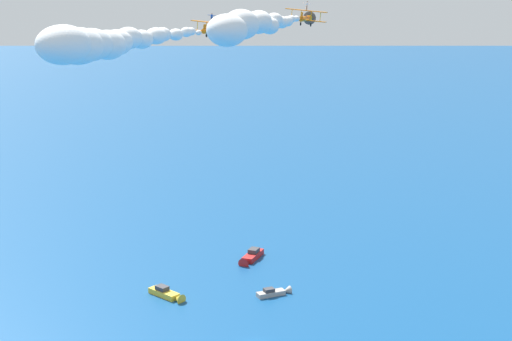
% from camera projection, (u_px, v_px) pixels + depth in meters
% --- Properties ---
extents(motorboat_inshore, '(9.17, 9.56, 3.06)m').
position_uv_depth(motorboat_inshore, '(251.00, 257.00, 186.94)').
color(motorboat_inshore, '#B21E1E').
rests_on(motorboat_inshore, ground_plane).
extents(motorboat_offshore, '(7.98, 2.43, 2.29)m').
position_uv_depth(motorboat_offshore, '(275.00, 292.00, 165.29)').
color(motorboat_offshore, '#9E9993').
rests_on(motorboat_offshore, ground_plane).
extents(motorboat_trailing, '(6.46, 9.66, 2.78)m').
position_uv_depth(motorboat_trailing, '(168.00, 294.00, 163.83)').
color(motorboat_trailing, gold).
rests_on(motorboat_trailing, ground_plane).
extents(biplane_lead, '(6.56, 6.77, 3.63)m').
position_uv_depth(biplane_lead, '(211.00, 30.00, 130.86)').
color(biplane_lead, orange).
extents(wingwalker_lead, '(1.24, 1.00, 1.53)m').
position_uv_depth(wingwalker_lead, '(212.00, 17.00, 130.33)').
color(wingwalker_lead, '#1E4CB2').
extents(smoke_trail_lead, '(32.47, 40.92, 5.23)m').
position_uv_depth(smoke_trail_lead, '(99.00, 43.00, 93.16)').
color(smoke_trail_lead, white).
extents(biplane_wingman, '(6.56, 6.77, 3.63)m').
position_uv_depth(biplane_wingman, '(306.00, 18.00, 129.07)').
color(biplane_wingman, orange).
extents(wingwalker_wingman, '(1.24, 1.00, 1.53)m').
position_uv_depth(wingwalker_wingman, '(307.00, 5.00, 128.54)').
color(wingwalker_wingman, white).
extents(smoke_trail_wingman, '(27.72, 34.71, 4.77)m').
position_uv_depth(smoke_trail_wingman, '(248.00, 25.00, 97.25)').
color(smoke_trail_wingman, white).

